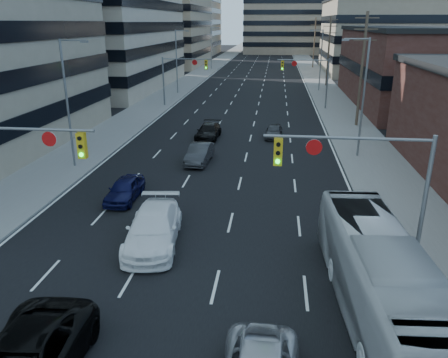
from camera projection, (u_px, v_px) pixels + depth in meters
road_surface at (264, 57)px, 133.61m from camera, size 18.00×300.00×0.02m
sidewalk_left at (227, 56)px, 134.85m from camera, size 5.00×300.00×0.15m
sidewalk_right at (302, 57)px, 132.33m from camera, size 5.00×300.00×0.15m
office_left_far at (162, 31)px, 105.50m from camera, size 20.00×30.00×16.00m
storefront_right_mid at (437, 69)px, 54.72m from camera, size 20.00×30.00×9.00m
office_right_far at (381, 38)px, 89.27m from camera, size 22.00×28.00×14.00m
bg_block_left at (180, 22)px, 142.62m from camera, size 24.00×24.00×20.00m
bg_block_right at (374, 36)px, 128.08m from camera, size 22.00×22.00×12.00m
signal_near_left at (10, 161)px, 18.98m from camera, size 6.59×0.33×6.00m
signal_near_right at (362, 175)px, 17.35m from camera, size 6.59×0.33×6.00m
signal_far_left at (181, 71)px, 53.58m from camera, size 6.09×0.33×6.00m
signal_far_right at (308, 73)px, 51.90m from camera, size 6.09×0.33×6.00m
utility_pole_block at (362, 68)px, 42.50m from camera, size 2.20×0.28×11.00m
utility_pole_midblock at (329, 50)px, 70.53m from camera, size 2.20×0.28×11.00m
utility_pole_distant at (314, 42)px, 98.55m from camera, size 2.20×0.28×11.00m
streetlight_left_near at (69, 98)px, 30.26m from camera, size 2.03×0.22×9.00m
streetlight_left_mid at (178, 59)px, 62.96m from camera, size 2.03×0.22×9.00m
streetlight_left_far at (212, 46)px, 95.66m from camera, size 2.03×0.22×9.00m
streetlight_right_near at (362, 93)px, 32.67m from camera, size 2.03×0.22×9.00m
streetlight_right_far at (320, 57)px, 65.37m from camera, size 2.03×0.22×9.00m
white_van at (153, 228)px, 20.70m from camera, size 2.97×5.97×1.67m
transit_bus at (379, 277)px, 15.48m from camera, size 3.29×11.06×3.04m
sedan_blue at (125, 189)px, 25.93m from camera, size 1.65×3.98×1.35m
sedan_grey_center at (200, 154)px, 32.84m from camera, size 1.73×4.36×1.41m
sedan_black_far at (208, 132)px, 39.51m from camera, size 2.06×4.75×1.36m
sedan_grey_right at (274, 131)px, 39.98m from camera, size 1.67×3.71×1.24m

